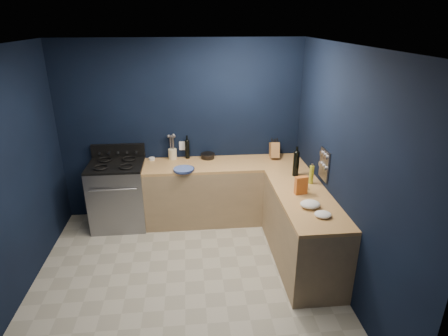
{
  "coord_description": "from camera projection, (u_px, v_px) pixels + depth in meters",
  "views": [
    {
      "loc": [
        0.11,
        -3.53,
        2.84
      ],
      "look_at": [
        0.55,
        1.0,
        1.0
      ],
      "focal_mm": 29.9,
      "sensor_mm": 36.0,
      "label": 1
    }
  ],
  "objects": [
    {
      "name": "ramekin",
      "position": [
        152.0,
        159.0,
        5.47
      ],
      "size": [
        0.12,
        0.12,
        0.03
      ],
      "primitive_type": "cylinder",
      "rotation": [
        0.0,
        0.0,
        -0.4
      ],
      "color": "white",
      "rests_on": "top_back"
    },
    {
      "name": "wall_back",
      "position": [
        182.0,
        131.0,
        5.45
      ],
      "size": [
        3.5,
        0.02,
        2.6
      ],
      "primitive_type": "cube",
      "color": "black",
      "rests_on": "ground"
    },
    {
      "name": "plate_stack",
      "position": [
        184.0,
        170.0,
        5.08
      ],
      "size": [
        0.37,
        0.37,
        0.03
      ],
      "primitive_type": "cylinder",
      "rotation": [
        0.0,
        0.0,
        0.43
      ],
      "color": "#3A519A",
      "rests_on": "top_back"
    },
    {
      "name": "top_right",
      "position": [
        305.0,
        197.0,
        4.38
      ],
      "size": [
        0.63,
        1.67,
        0.04
      ],
      "primitive_type": "cube",
      "color": "olive",
      "rests_on": "cab_right"
    },
    {
      "name": "spice_jar_near",
      "position": [
        297.0,
        181.0,
        4.64
      ],
      "size": [
        0.05,
        0.05,
        0.09
      ],
      "primitive_type": "cylinder",
      "rotation": [
        0.0,
        0.0,
        0.3
      ],
      "color": "olive",
      "rests_on": "top_right"
    },
    {
      "name": "cab_back",
      "position": [
        224.0,
        192.0,
        5.53
      ],
      "size": [
        2.3,
        0.63,
        0.86
      ],
      "primitive_type": "cube",
      "color": "#9C805B",
      "rests_on": "floor"
    },
    {
      "name": "gas_range",
      "position": [
        119.0,
        196.0,
        5.37
      ],
      "size": [
        0.76,
        0.66,
        0.92
      ],
      "primitive_type": "cube",
      "color": "gray",
      "rests_on": "floor"
    },
    {
      "name": "spice_panel",
      "position": [
        324.0,
        165.0,
        4.53
      ],
      "size": [
        0.02,
        0.28,
        0.38
      ],
      "primitive_type": "cube",
      "color": "gray",
      "rests_on": "wall_right"
    },
    {
      "name": "spice_jar_far",
      "position": [
        305.0,
        186.0,
        4.54
      ],
      "size": [
        0.05,
        0.05,
        0.08
      ],
      "primitive_type": "cylinder",
      "rotation": [
        0.0,
        0.0,
        0.24
      ],
      "color": "olive",
      "rests_on": "top_right"
    },
    {
      "name": "wall_left",
      "position": [
        1.0,
        186.0,
        3.67
      ],
      "size": [
        0.02,
        3.5,
        2.6
      ],
      "primitive_type": "cube",
      "color": "black",
      "rests_on": "ground"
    },
    {
      "name": "oil_bottle",
      "position": [
        311.0,
        175.0,
        4.66
      ],
      "size": [
        0.07,
        0.07,
        0.24
      ],
      "primitive_type": "cylinder",
      "rotation": [
        0.0,
        0.0,
        0.3
      ],
      "color": "#A7AE26",
      "rests_on": "top_right"
    },
    {
      "name": "cab_right",
      "position": [
        302.0,
        230.0,
        4.55
      ],
      "size": [
        0.63,
        1.67,
        0.86
      ],
      "primitive_type": "cube",
      "color": "#9C805B",
      "rests_on": "floor"
    },
    {
      "name": "wine_bottle_back",
      "position": [
        187.0,
        150.0,
        5.49
      ],
      "size": [
        0.07,
        0.07,
        0.27
      ],
      "primitive_type": "cylinder",
      "rotation": [
        0.0,
        0.0,
        0.06
      ],
      "color": "black",
      "rests_on": "top_back"
    },
    {
      "name": "lemon_basket",
      "position": [
        208.0,
        156.0,
        5.52
      ],
      "size": [
        0.21,
        0.21,
        0.08
      ],
      "primitive_type": "cylinder",
      "rotation": [
        0.0,
        0.0,
        0.05
      ],
      "color": "black",
      "rests_on": "top_back"
    },
    {
      "name": "towel_end",
      "position": [
        323.0,
        214.0,
        3.9
      ],
      "size": [
        0.18,
        0.17,
        0.05
      ],
      "primitive_type": "ellipsoid",
      "rotation": [
        0.0,
        0.0,
        -0.03
      ],
      "color": "white",
      "rests_on": "top_right"
    },
    {
      "name": "oven_door",
      "position": [
        115.0,
        206.0,
        5.08
      ],
      "size": [
        0.59,
        0.02,
        0.42
      ],
      "primitive_type": "cube",
      "color": "black",
      "rests_on": "gas_range"
    },
    {
      "name": "utensil_crock",
      "position": [
        173.0,
        154.0,
        5.48
      ],
      "size": [
        0.16,
        0.16,
        0.15
      ],
      "primitive_type": "cylinder",
      "rotation": [
        0.0,
        0.0,
        0.43
      ],
      "color": "beige",
      "rests_on": "top_back"
    },
    {
      "name": "towel_front",
      "position": [
        310.0,
        204.0,
        4.09
      ],
      "size": [
        0.23,
        0.2,
        0.08
      ],
      "primitive_type": "ellipsoid",
      "rotation": [
        0.0,
        0.0,
        -0.05
      ],
      "color": "white",
      "rests_on": "top_right"
    },
    {
      "name": "ceiling",
      "position": [
        174.0,
        45.0,
        3.33
      ],
      "size": [
        3.5,
        3.5,
        0.02
      ],
      "primitive_type": "cube",
      "color": "silver",
      "rests_on": "ground"
    },
    {
      "name": "wall_right",
      "position": [
        346.0,
        173.0,
        3.98
      ],
      "size": [
        0.02,
        3.5,
        2.6
      ],
      "primitive_type": "cube",
      "color": "black",
      "rests_on": "ground"
    },
    {
      "name": "wine_bottle_right",
      "position": [
        296.0,
        164.0,
        4.87
      ],
      "size": [
        0.08,
        0.08,
        0.32
      ],
      "primitive_type": "cylinder",
      "rotation": [
        0.0,
        0.0,
        -0.01
      ],
      "color": "black",
      "rests_on": "top_right"
    },
    {
      "name": "wall_outlet",
      "position": [
        182.0,
        146.0,
        5.51
      ],
      "size": [
        0.09,
        0.02,
        0.13
      ],
      "primitive_type": "cube",
      "color": "white",
      "rests_on": "wall_back"
    },
    {
      "name": "backguard",
      "position": [
        118.0,
        151.0,
        5.43
      ],
      "size": [
        0.76,
        0.06,
        0.2
      ],
      "primitive_type": "cube",
      "color": "black",
      "rests_on": "gas_range"
    },
    {
      "name": "knife_block",
      "position": [
        274.0,
        150.0,
        5.52
      ],
      "size": [
        0.14,
        0.28,
        0.28
      ],
      "primitive_type": "cube",
      "rotation": [
        -0.31,
        0.0,
        -0.07
      ],
      "color": "olive",
      "rests_on": "top_back"
    },
    {
      "name": "cooktop",
      "position": [
        115.0,
        165.0,
        5.19
      ],
      "size": [
        0.76,
        0.66,
        0.03
      ],
      "primitive_type": "cube",
      "color": "black",
      "rests_on": "gas_range"
    },
    {
      "name": "floor",
      "position": [
        185.0,
        283.0,
        4.32
      ],
      "size": [
        3.5,
        3.5,
        0.02
      ],
      "primitive_type": "cube",
      "color": "#ABA696",
      "rests_on": "ground"
    },
    {
      "name": "top_back",
      "position": [
        225.0,
        164.0,
        5.36
      ],
      "size": [
        2.3,
        0.63,
        0.04
      ],
      "primitive_type": "cube",
      "color": "olive",
      "rests_on": "cab_back"
    },
    {
      "name": "wall_front",
      "position": [
        177.0,
        299.0,
        2.2
      ],
      "size": [
        3.5,
        0.02,
        2.6
      ],
      "primitive_type": "cube",
      "color": "black",
      "rests_on": "ground"
    },
    {
      "name": "crouton_bag",
      "position": [
        301.0,
        185.0,
        4.39
      ],
      "size": [
        0.16,
        0.09,
        0.21
      ],
      "primitive_type": "cube",
      "rotation": [
        0.0,
        0.0,
        0.16
      ],
      "color": "#AF282B",
      "rests_on": "top_right"
    }
  ]
}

